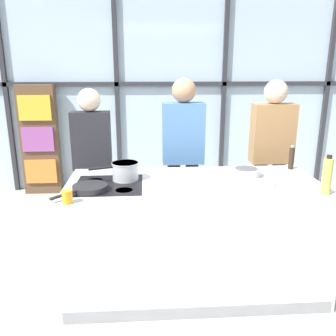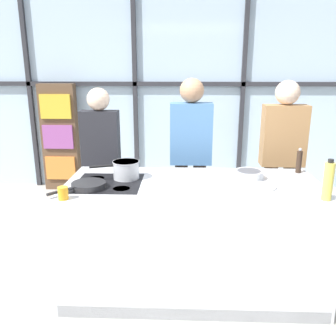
% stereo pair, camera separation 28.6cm
% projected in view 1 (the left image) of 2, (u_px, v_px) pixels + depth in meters
% --- Properties ---
extents(ground_plane, '(18.00, 18.00, 0.00)m').
position_uv_depth(ground_plane, '(192.00, 282.00, 3.05)').
color(ground_plane, '#ADA89E').
extents(back_window_wall, '(6.40, 0.10, 2.80)m').
position_uv_depth(back_window_wall, '(171.00, 93.00, 5.14)').
color(back_window_wall, silver).
rests_on(back_window_wall, ground_plane).
extents(bookshelf, '(0.51, 0.19, 1.55)m').
position_uv_depth(bookshelf, '(40.00, 140.00, 5.02)').
color(bookshelf, brown).
rests_on(bookshelf, ground_plane).
extents(demo_island, '(2.02, 0.93, 0.89)m').
position_uv_depth(demo_island, '(193.00, 235.00, 2.93)').
color(demo_island, silver).
rests_on(demo_island, ground_plane).
extents(spectator_far_left, '(0.37, 0.22, 1.58)m').
position_uv_depth(spectator_far_left, '(92.00, 157.00, 3.54)').
color(spectator_far_left, '#232838').
rests_on(spectator_far_left, ground_plane).
extents(spectator_center_left, '(0.41, 0.23, 1.68)m').
position_uv_depth(spectator_center_left, '(183.00, 151.00, 3.58)').
color(spectator_center_left, '#47382D').
rests_on(spectator_center_left, ground_plane).
extents(spectator_center_right, '(0.42, 0.23, 1.66)m').
position_uv_depth(spectator_center_right, '(271.00, 151.00, 3.64)').
color(spectator_center_right, '#47382D').
rests_on(spectator_center_right, ground_plane).
extents(frying_pan, '(0.36, 0.38, 0.04)m').
position_uv_depth(frying_pan, '(89.00, 188.00, 2.62)').
color(frying_pan, '#232326').
rests_on(frying_pan, demo_island).
extents(saucepan, '(0.39, 0.22, 0.15)m').
position_uv_depth(saucepan, '(125.00, 171.00, 2.87)').
color(saucepan, silver).
rests_on(saucepan, demo_island).
extents(white_plate, '(0.23, 0.23, 0.01)m').
position_uv_depth(white_plate, '(260.00, 183.00, 2.78)').
color(white_plate, white).
rests_on(white_plate, demo_island).
extents(mixing_bowl, '(0.24, 0.24, 0.07)m').
position_uv_depth(mixing_bowl, '(246.00, 172.00, 2.98)').
color(mixing_bowl, silver).
rests_on(mixing_bowl, demo_island).
extents(oil_bottle, '(0.07, 0.07, 0.29)m').
position_uv_depth(oil_bottle, '(327.00, 176.00, 2.53)').
color(oil_bottle, '#E0CC4C').
rests_on(oil_bottle, demo_island).
extents(pepper_grinder, '(0.05, 0.05, 0.22)m').
position_uv_depth(pepper_grinder, '(291.00, 158.00, 3.17)').
color(pepper_grinder, '#332319').
rests_on(pepper_grinder, demo_island).
extents(juice_glass_near, '(0.07, 0.07, 0.09)m').
position_uv_depth(juice_glass_near, '(67.00, 197.00, 2.38)').
color(juice_glass_near, orange).
rests_on(juice_glass_near, demo_island).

